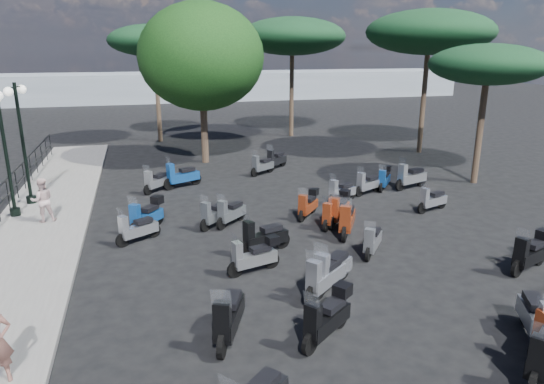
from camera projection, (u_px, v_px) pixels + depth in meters
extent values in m
plane|color=black|center=(263.00, 258.00, 13.69)|extent=(120.00, 120.00, 0.00)
cube|color=slate|center=(33.00, 240.00, 14.79)|extent=(3.00, 30.00, 0.15)
cylinder|color=black|center=(8.00, 194.00, 17.26)|extent=(0.04, 0.04, 1.10)
cylinder|color=black|center=(17.00, 184.00, 18.52)|extent=(0.04, 0.04, 1.10)
cylinder|color=black|center=(24.00, 176.00, 19.79)|extent=(0.04, 0.04, 1.10)
cylinder|color=black|center=(31.00, 168.00, 21.05)|extent=(0.04, 0.04, 1.10)
cylinder|color=black|center=(36.00, 161.00, 22.32)|extent=(0.04, 0.04, 1.10)
cylinder|color=black|center=(42.00, 155.00, 23.58)|extent=(0.04, 0.04, 1.10)
cylinder|color=black|center=(46.00, 150.00, 24.85)|extent=(0.04, 0.04, 1.10)
cylinder|color=black|center=(50.00, 145.00, 26.11)|extent=(0.04, 0.04, 1.10)
cylinder|color=black|center=(15.00, 212.00, 16.74)|extent=(0.35, 0.35, 0.26)
cylinder|color=black|center=(6.00, 154.00, 16.16)|extent=(0.12, 0.12, 4.32)
cylinder|color=black|center=(31.00, 199.00, 18.10)|extent=(0.35, 0.35, 0.26)
cylinder|color=black|center=(23.00, 145.00, 17.51)|extent=(0.12, 0.12, 4.41)
cylinder|color=black|center=(15.00, 87.00, 16.92)|extent=(0.27, 0.98, 0.04)
sphere|color=white|center=(22.00, 89.00, 17.43)|extent=(0.31, 0.31, 0.31)
sphere|color=white|center=(8.00, 92.00, 16.48)|extent=(0.31, 0.31, 0.31)
imported|color=beige|center=(42.00, 200.00, 15.98)|extent=(0.83, 0.71, 1.49)
cube|color=black|center=(263.00, 383.00, 7.53)|extent=(0.66, 0.63, 0.14)
cylinder|color=black|center=(222.00, 345.00, 9.25)|extent=(0.30, 0.52, 0.52)
cylinder|color=black|center=(236.00, 310.00, 10.48)|extent=(0.30, 0.52, 0.52)
cube|color=black|center=(230.00, 317.00, 9.86)|extent=(0.88, 1.43, 0.37)
cube|color=black|center=(231.00, 299.00, 9.95)|extent=(0.55, 0.72, 0.15)
cube|color=black|center=(222.00, 320.00, 9.19)|extent=(0.39, 0.34, 0.76)
plane|color=white|center=(221.00, 299.00, 8.99)|extent=(0.41, 0.24, 0.40)
cylinder|color=black|center=(123.00, 240.00, 14.42)|extent=(0.42, 0.30, 0.44)
cylinder|color=black|center=(154.00, 231.00, 15.18)|extent=(0.42, 0.30, 0.44)
cube|color=#A6AAB2|center=(140.00, 230.00, 14.78)|extent=(1.17, 0.87, 0.31)
cube|color=black|center=(143.00, 221.00, 14.82)|extent=(0.61, 0.51, 0.13)
cube|color=#A6AAB2|center=(124.00, 226.00, 14.35)|extent=(0.31, 0.34, 0.64)
plane|color=white|center=(121.00, 214.00, 14.20)|extent=(0.24, 0.33, 0.34)
cylinder|color=black|center=(135.00, 230.00, 15.20)|extent=(0.38, 0.43, 0.48)
cylinder|color=black|center=(158.00, 218.00, 16.24)|extent=(0.38, 0.43, 0.48)
cube|color=navy|center=(147.00, 218.00, 15.71)|extent=(1.08, 1.21, 0.34)
cube|color=black|center=(150.00, 208.00, 15.78)|extent=(0.61, 0.65, 0.14)
cube|color=navy|center=(135.00, 215.00, 15.14)|extent=(0.37, 0.36, 0.70)
plane|color=white|center=(133.00, 202.00, 14.96)|extent=(0.34, 0.30, 0.37)
cube|color=black|center=(157.00, 200.00, 16.08)|extent=(0.46, 0.46, 0.26)
cylinder|color=black|center=(169.00, 184.00, 20.22)|extent=(0.51, 0.31, 0.51)
cylinder|color=black|center=(196.00, 179.00, 21.00)|extent=(0.51, 0.31, 0.51)
cube|color=navy|center=(184.00, 177.00, 20.59)|extent=(1.41, 0.90, 0.36)
cube|color=black|center=(187.00, 170.00, 20.62)|extent=(0.71, 0.56, 0.15)
cube|color=navy|center=(171.00, 172.00, 20.13)|extent=(0.35, 0.39, 0.74)
plane|color=white|center=(168.00, 161.00, 19.95)|extent=(0.24, 0.40, 0.40)
cylinder|color=black|center=(311.00, 295.00, 11.15)|extent=(0.45, 0.38, 0.49)
cylinder|color=black|center=(337.00, 276.00, 12.10)|extent=(0.45, 0.38, 0.49)
cube|color=#A6AAB2|center=(326.00, 277.00, 11.61)|extent=(1.26, 1.10, 0.35)
cube|color=black|center=(330.00, 264.00, 11.67)|extent=(0.67, 0.62, 0.14)
cube|color=#A6AAB2|center=(314.00, 275.00, 11.08)|extent=(0.37, 0.38, 0.72)
plane|color=white|center=(313.00, 258.00, 10.90)|extent=(0.30, 0.36, 0.38)
cylinder|color=black|center=(319.00, 289.00, 11.44)|extent=(0.46, 0.41, 0.51)
cylinder|color=black|center=(344.00, 269.00, 12.44)|extent=(0.46, 0.41, 0.51)
cube|color=#A6AAB2|center=(333.00, 271.00, 11.93)|extent=(1.29, 1.16, 0.36)
cube|color=black|center=(337.00, 257.00, 11.98)|extent=(0.69, 0.65, 0.15)
cube|color=#A6AAB2|center=(322.00, 269.00, 11.36)|extent=(0.38, 0.39, 0.74)
plane|color=white|center=(321.00, 251.00, 11.18)|extent=(0.32, 0.36, 0.39)
cylinder|color=black|center=(235.00, 270.00, 12.51)|extent=(0.45, 0.21, 0.44)
cylinder|color=black|center=(272.00, 260.00, 13.04)|extent=(0.45, 0.21, 0.44)
cube|color=gray|center=(255.00, 259.00, 12.75)|extent=(1.23, 0.62, 0.31)
cube|color=black|center=(260.00, 249.00, 12.75)|extent=(0.60, 0.41, 0.13)
cube|color=gray|center=(237.00, 254.00, 12.42)|extent=(0.27, 0.32, 0.64)
plane|color=white|center=(235.00, 239.00, 12.28)|extent=(0.16, 0.36, 0.34)
cube|color=black|center=(272.00, 240.00, 12.89)|extent=(0.38, 0.37, 0.24)
cylinder|color=black|center=(221.00, 223.00, 15.79)|extent=(0.39, 0.37, 0.44)
cylinder|color=black|center=(241.00, 214.00, 16.69)|extent=(0.39, 0.37, 0.44)
cube|color=#505559|center=(232.00, 213.00, 16.23)|extent=(1.09, 1.05, 0.31)
cube|color=black|center=(235.00, 205.00, 16.29)|extent=(0.59, 0.58, 0.13)
cube|color=#505559|center=(222.00, 211.00, 15.73)|extent=(0.34, 0.34, 0.64)
plane|color=white|center=(221.00, 199.00, 15.57)|extent=(0.29, 0.31, 0.34)
cylinder|color=black|center=(148.00, 190.00, 19.54)|extent=(0.38, 0.39, 0.45)
cylinder|color=black|center=(166.00, 183.00, 20.47)|extent=(0.38, 0.39, 0.45)
cube|color=gray|center=(158.00, 182.00, 20.00)|extent=(1.07, 1.09, 0.32)
cube|color=black|center=(160.00, 175.00, 20.05)|extent=(0.59, 0.59, 0.13)
cube|color=gray|center=(149.00, 179.00, 19.48)|extent=(0.34, 0.34, 0.65)
plane|color=white|center=(147.00, 169.00, 19.31)|extent=(0.30, 0.30, 0.35)
cylinder|color=black|center=(310.00, 343.00, 9.35)|extent=(0.44, 0.37, 0.48)
cylinder|color=black|center=(341.00, 317.00, 10.26)|extent=(0.44, 0.37, 0.48)
cube|color=black|center=(328.00, 321.00, 9.79)|extent=(1.23, 1.05, 0.34)
cube|color=black|center=(332.00, 305.00, 9.84)|extent=(0.65, 0.60, 0.14)
cube|color=black|center=(313.00, 321.00, 9.28)|extent=(0.35, 0.37, 0.70)
plane|color=white|center=(312.00, 301.00, 9.11)|extent=(0.29, 0.35, 0.37)
cube|color=black|center=(342.00, 290.00, 10.09)|extent=(0.46, 0.46, 0.26)
cylinder|color=black|center=(246.00, 250.00, 13.68)|extent=(0.50, 0.25, 0.49)
cylinder|color=black|center=(282.00, 240.00, 14.33)|extent=(0.50, 0.25, 0.49)
cube|color=black|center=(266.00, 239.00, 13.98)|extent=(1.37, 0.75, 0.35)
cube|color=black|center=(271.00, 228.00, 13.99)|extent=(0.68, 0.48, 0.14)
cube|color=black|center=(249.00, 233.00, 13.59)|extent=(0.31, 0.36, 0.72)
plane|color=white|center=(247.00, 218.00, 13.42)|extent=(0.20, 0.39, 0.38)
cylinder|color=black|center=(344.00, 234.00, 14.80)|extent=(0.35, 0.50, 0.51)
cylinder|color=black|center=(349.00, 220.00, 15.99)|extent=(0.35, 0.50, 0.51)
cube|color=maroon|center=(347.00, 220.00, 15.39)|extent=(1.02, 1.38, 0.36)
cube|color=black|center=(348.00, 210.00, 15.47)|extent=(0.60, 0.72, 0.15)
cube|color=maroon|center=(345.00, 218.00, 14.74)|extent=(0.40, 0.37, 0.75)
plane|color=white|center=(346.00, 203.00, 14.54)|extent=(0.39, 0.28, 0.40)
cylinder|color=black|center=(302.00, 216.00, 16.51)|extent=(0.35, 0.38, 0.43)
cylinder|color=black|center=(313.00, 207.00, 17.43)|extent=(0.35, 0.38, 0.43)
cube|color=maroon|center=(308.00, 207.00, 16.96)|extent=(1.00, 1.08, 0.30)
cube|color=black|center=(310.00, 199.00, 17.02)|extent=(0.56, 0.58, 0.13)
cube|color=maroon|center=(303.00, 204.00, 16.45)|extent=(0.33, 0.33, 0.63)
plane|color=white|center=(302.00, 193.00, 16.29)|extent=(0.30, 0.28, 0.33)
cube|color=black|center=(314.00, 192.00, 17.29)|extent=(0.42, 0.42, 0.23)
cylinder|color=black|center=(270.00, 166.00, 23.40)|extent=(0.41, 0.37, 0.46)
cylinder|color=black|center=(283.00, 162.00, 24.30)|extent=(0.41, 0.37, 0.46)
cube|color=black|center=(277.00, 160.00, 23.84)|extent=(1.16, 1.04, 0.32)
cube|color=black|center=(279.00, 154.00, 23.89)|extent=(0.62, 0.59, 0.13)
cube|color=black|center=(271.00, 157.00, 23.33)|extent=(0.34, 0.35, 0.67)
plane|color=white|center=(270.00, 148.00, 23.16)|extent=(0.29, 0.33, 0.35)
cylinder|color=black|center=(533.00, 383.00, 8.22)|extent=(0.47, 0.37, 0.50)
cube|color=black|center=(539.00, 356.00, 8.15)|extent=(0.37, 0.39, 0.73)
plane|color=white|center=(543.00, 334.00, 7.97)|extent=(0.29, 0.38, 0.39)
cylinder|color=black|center=(525.00, 313.00, 10.40)|extent=(0.33, 0.51, 0.52)
cube|color=gray|center=(535.00, 319.00, 9.79)|extent=(0.97, 1.42, 0.37)
cube|color=black|center=(535.00, 301.00, 9.87)|extent=(0.58, 0.73, 0.15)
cylinder|color=black|center=(368.00, 254.00, 13.47)|extent=(0.34, 0.39, 0.43)
cylinder|color=black|center=(376.00, 241.00, 14.41)|extent=(0.34, 0.39, 0.43)
cube|color=gray|center=(373.00, 241.00, 13.93)|extent=(0.96, 1.09, 0.30)
cube|color=black|center=(374.00, 232.00, 13.99)|extent=(0.54, 0.58, 0.12)
cube|color=gray|center=(369.00, 239.00, 13.41)|extent=(0.33, 0.32, 0.62)
plane|color=white|center=(370.00, 227.00, 13.25)|extent=(0.31, 0.27, 0.33)
cylinder|color=black|center=(333.00, 223.00, 15.78)|extent=(0.40, 0.44, 0.49)
cylinder|color=black|center=(344.00, 212.00, 16.84)|extent=(0.40, 0.44, 0.49)
cube|color=maroon|center=(339.00, 211.00, 16.31)|extent=(1.12, 1.23, 0.35)
cube|color=black|center=(341.00, 202.00, 16.37)|extent=(0.63, 0.66, 0.14)
cube|color=maroon|center=(334.00, 208.00, 15.72)|extent=(0.38, 0.37, 0.71)
plane|color=white|center=(334.00, 195.00, 15.54)|extent=(0.35, 0.31, 0.38)
cube|color=black|center=(345.00, 194.00, 16.67)|extent=(0.47, 0.47, 0.26)
cylinder|color=black|center=(332.00, 200.00, 18.27)|extent=(0.44, 0.27, 0.44)
cylinder|color=black|center=(351.00, 194.00, 18.96)|extent=(0.44, 0.27, 0.44)
cube|color=#A6AAB2|center=(343.00, 192.00, 18.60)|extent=(1.22, 0.80, 0.31)
cube|color=black|center=(346.00, 185.00, 18.62)|extent=(0.62, 0.49, 0.13)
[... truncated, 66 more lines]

